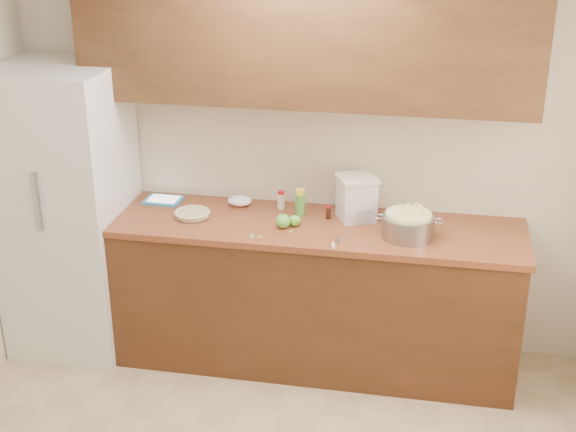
% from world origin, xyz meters
% --- Properties ---
extents(room_shell, '(3.60, 3.60, 3.60)m').
position_xyz_m(room_shell, '(0.00, 0.00, 1.30)').
color(room_shell, tan).
rests_on(room_shell, ground).
extents(counter_run, '(2.64, 0.68, 0.92)m').
position_xyz_m(counter_run, '(0.00, 1.48, 0.46)').
color(counter_run, '#532A17').
rests_on(counter_run, ground).
extents(upper_cabinets, '(2.60, 0.34, 0.70)m').
position_xyz_m(upper_cabinets, '(0.00, 1.63, 1.95)').
color(upper_cabinets, '#543619').
rests_on(upper_cabinets, room_shell).
extents(fridge, '(0.70, 0.70, 1.80)m').
position_xyz_m(fridge, '(-1.44, 1.44, 0.90)').
color(fridge, silver).
rests_on(fridge, ground).
extents(pie, '(0.22, 0.22, 0.04)m').
position_xyz_m(pie, '(-0.65, 1.45, 0.94)').
color(pie, silver).
rests_on(pie, counter_run).
extents(colander, '(0.39, 0.30, 0.15)m').
position_xyz_m(colander, '(0.64, 1.40, 0.99)').
color(colander, gray).
rests_on(colander, counter_run).
extents(flour_canister, '(0.28, 0.28, 0.27)m').
position_xyz_m(flour_canister, '(0.32, 1.61, 1.05)').
color(flour_canister, silver).
rests_on(flour_canister, counter_run).
extents(tablet, '(0.23, 0.18, 0.02)m').
position_xyz_m(tablet, '(-0.90, 1.66, 0.93)').
color(tablet, '#2A8FCC').
rests_on(tablet, counter_run).
extents(paring_knife, '(0.05, 0.16, 0.01)m').
position_xyz_m(paring_knife, '(0.25, 1.19, 0.93)').
color(paring_knife, gray).
rests_on(paring_knife, counter_run).
extents(lemon_bottle, '(0.06, 0.06, 0.17)m').
position_xyz_m(lemon_bottle, '(-0.01, 1.58, 1.00)').
color(lemon_bottle, '#4C8C38').
rests_on(lemon_bottle, counter_run).
extents(cinnamon_shaker, '(0.05, 0.05, 0.11)m').
position_xyz_m(cinnamon_shaker, '(-0.15, 1.68, 0.97)').
color(cinnamon_shaker, beige).
rests_on(cinnamon_shaker, counter_run).
extents(vanilla_bottle, '(0.03, 0.03, 0.08)m').
position_xyz_m(vanilla_bottle, '(0.16, 1.57, 0.96)').
color(vanilla_bottle, black).
rests_on(vanilla_bottle, counter_run).
extents(mixing_bowl, '(0.23, 0.23, 0.09)m').
position_xyz_m(mixing_bowl, '(0.33, 1.61, 0.97)').
color(mixing_bowl, silver).
rests_on(mixing_bowl, counter_run).
extents(paper_towel, '(0.19, 0.17, 0.06)m').
position_xyz_m(paper_towel, '(-0.41, 1.68, 0.95)').
color(paper_towel, white).
rests_on(paper_towel, counter_run).
extents(apple_left, '(0.09, 0.09, 0.10)m').
position_xyz_m(apple_left, '(-0.08, 1.39, 0.96)').
color(apple_left, '#5AB037').
rests_on(apple_left, counter_run).
extents(apple_center, '(0.07, 0.07, 0.08)m').
position_xyz_m(apple_center, '(-0.02, 1.42, 0.95)').
color(apple_center, '#5AB037').
rests_on(apple_center, counter_run).
extents(peel_a, '(0.02, 0.03, 0.00)m').
position_xyz_m(peel_a, '(-0.02, 1.34, 0.92)').
color(peel_a, '#78A851').
rests_on(peel_a, counter_run).
extents(peel_b, '(0.02, 0.05, 0.00)m').
position_xyz_m(peel_b, '(-0.23, 1.23, 0.92)').
color(peel_b, '#78A851').
rests_on(peel_b, counter_run).
extents(peel_c, '(0.02, 0.03, 0.00)m').
position_xyz_m(peel_c, '(-0.22, 1.21, 0.92)').
color(peel_c, '#78A851').
rests_on(peel_c, counter_run).
extents(peel_d, '(0.03, 0.03, 0.00)m').
position_xyz_m(peel_d, '(-0.18, 1.24, 0.92)').
color(peel_d, '#78A851').
rests_on(peel_d, counter_run).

